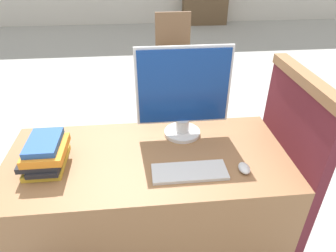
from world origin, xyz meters
name	(u,v)px	position (x,y,z in m)	size (l,w,h in m)	color
desk	(150,207)	(0.00, 0.35, 0.38)	(1.48, 0.69, 0.76)	#8C603D
carrel_divider	(283,172)	(0.77, 0.32, 0.60)	(0.07, 0.64, 1.19)	#5B1E28
monitor	(183,93)	(0.21, 0.54, 1.02)	(0.51, 0.21, 0.52)	silver
keyboard	(189,172)	(0.20, 0.19, 0.76)	(0.37, 0.14, 0.02)	silver
mouse	(244,168)	(0.47, 0.18, 0.77)	(0.05, 0.09, 0.03)	silver
book_stack	(46,154)	(-0.50, 0.32, 0.83)	(0.21, 0.27, 0.15)	gold
far_chair	(174,52)	(0.42, 2.74, 0.53)	(0.44, 0.44, 0.98)	brown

